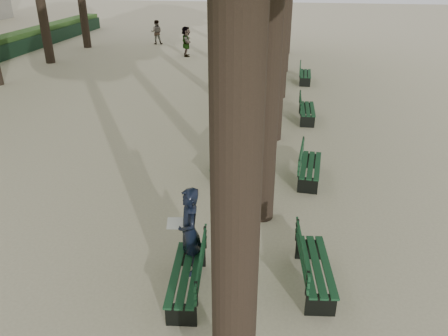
# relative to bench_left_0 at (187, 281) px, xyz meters

# --- Properties ---
(ground) EXTENTS (120.00, 120.00, 0.00)m
(ground) POSITION_rel_bench_left_0_xyz_m (-0.37, -0.18, -0.27)
(ground) COLOR #B7AE8B
(ground) RESTS_ON ground
(bench_left_0) EXTENTS (0.75, 1.85, 0.92)m
(bench_left_0) POSITION_rel_bench_left_0_xyz_m (0.00, 0.00, 0.00)
(bench_left_0) COLOR black
(bench_left_0) RESTS_ON ground
(bench_left_1) EXTENTS (0.77, 1.85, 0.92)m
(bench_left_1) POSITION_rel_bench_left_0_xyz_m (-0.00, 5.00, 0.00)
(bench_left_1) COLOR black
(bench_left_1) RESTS_ON ground
(bench_left_2) EXTENTS (0.68, 1.83, 0.92)m
(bench_left_2) POSITION_rel_bench_left_0_xyz_m (0.00, 10.04, 0.00)
(bench_left_2) COLOR black
(bench_left_2) RESTS_ON ground
(bench_left_3) EXTENTS (0.77, 1.85, 0.92)m
(bench_left_3) POSITION_rel_bench_left_0_xyz_m (-0.00, 15.27, 0.00)
(bench_left_3) COLOR black
(bench_left_3) RESTS_ON ground
(bench_right_0) EXTENTS (0.77, 1.85, 0.92)m
(bench_right_0) POSITION_rel_bench_left_0_xyz_m (2.27, 0.58, 0.00)
(bench_right_0) COLOR black
(bench_right_0) RESTS_ON ground
(bench_right_1) EXTENTS (0.70, 1.84, 0.92)m
(bench_right_1) POSITION_rel_bench_left_0_xyz_m (2.27, 4.91, 0.00)
(bench_right_1) COLOR black
(bench_right_1) RESTS_ON ground
(bench_right_2) EXTENTS (0.61, 1.81, 0.92)m
(bench_right_2) POSITION_rel_bench_left_0_xyz_m (2.27, 9.88, 0.00)
(bench_right_2) COLOR black
(bench_right_2) RESTS_ON ground
(bench_right_3) EXTENTS (0.59, 1.81, 0.92)m
(bench_right_3) POSITION_rel_bench_left_0_xyz_m (2.27, 15.51, 0.00)
(bench_right_3) COLOR black
(bench_right_3) RESTS_ON ground
(man_with_map) EXTENTS (0.74, 0.80, 1.79)m
(man_with_map) POSITION_rel_bench_left_0_xyz_m (-0.08, 0.64, 0.62)
(man_with_map) COLOR black
(man_with_map) RESTS_ON ground
(pedestrian_e) EXTENTS (0.76, 1.70, 1.79)m
(pedestrian_e) POSITION_rel_bench_left_0_xyz_m (-4.94, 20.91, 0.63)
(pedestrian_e) COLOR #262628
(pedestrian_e) RESTS_ON ground
(pedestrian_a) EXTENTS (0.83, 0.43, 1.64)m
(pedestrian_a) POSITION_rel_bench_left_0_xyz_m (-8.02, 24.81, 0.55)
(pedestrian_a) COLOR #262628
(pedestrian_a) RESTS_ON ground
(pedestrian_b) EXTENTS (1.05, 1.22, 1.92)m
(pedestrian_b) POSITION_rel_bench_left_0_xyz_m (-0.17, 28.60, 0.69)
(pedestrian_b) COLOR #262628
(pedestrian_b) RESTS_ON ground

